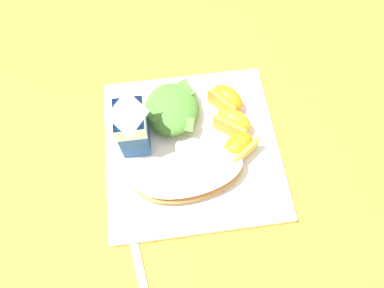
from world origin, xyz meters
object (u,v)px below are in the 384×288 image
green_salad_pile (172,109)px  orange_wedge_front (239,147)px  white_plate (192,149)px  cheesy_pizza_bread (190,175)px  milk_carton (131,124)px  metal_fork (138,263)px  orange_wedge_rear (227,99)px  orange_wedge_middle (233,122)px

green_salad_pile → orange_wedge_front: same height
white_plate → cheesy_pizza_bread: cheesy_pizza_bread is taller
white_plate → milk_carton: bearing=76.0°
white_plate → orange_wedge_front: bearing=-105.5°
green_salad_pile → milk_carton: milk_carton is taller
orange_wedge_front → metal_fork: orange_wedge_front is taller
metal_fork → orange_wedge_front: bearing=-49.3°
green_salad_pile → orange_wedge_front: (-0.08, -0.10, -0.00)m
metal_fork → cheesy_pizza_bread: bearing=-38.7°
cheesy_pizza_bread → orange_wedge_front: 0.09m
orange_wedge_front → orange_wedge_rear: same height
white_plate → green_salad_pile: green_salad_pile is taller
white_plate → milk_carton: 0.11m
orange_wedge_rear → green_salad_pile: bearing=94.6°
green_salad_pile → orange_wedge_front: 0.13m
white_plate → green_salad_pile: (0.06, 0.03, 0.03)m
milk_carton → white_plate: bearing=-104.0°
white_plate → orange_wedge_rear: orange_wedge_rear is taller
orange_wedge_rear → metal_fork: size_ratio=0.37×
orange_wedge_middle → orange_wedge_rear: (0.04, 0.00, 0.00)m
orange_wedge_middle → metal_fork: orange_wedge_middle is taller
white_plate → orange_wedge_rear: (0.07, -0.07, 0.03)m
cheesy_pizza_bread → metal_fork: (-0.11, 0.09, -0.03)m
orange_wedge_front → cheesy_pizza_bread: bearing=113.3°
green_salad_pile → metal_fork: size_ratio=0.53×
white_plate → orange_wedge_front: 0.08m
green_salad_pile → orange_wedge_middle: 0.10m
milk_carton → cheesy_pizza_bread: bearing=-134.6°
orange_wedge_front → orange_wedge_middle: (0.05, 0.00, 0.00)m
orange_wedge_rear → cheesy_pizza_bread: bearing=147.9°
cheesy_pizza_bread → orange_wedge_rear: orange_wedge_rear is taller
orange_wedge_middle → metal_fork: (-0.19, 0.17, -0.03)m
orange_wedge_rear → metal_fork: orange_wedge_rear is taller
milk_carton → orange_wedge_rear: size_ratio=1.59×
cheesy_pizza_bread → white_plate: bearing=-10.8°
cheesy_pizza_bread → orange_wedge_rear: (0.13, -0.08, 0.00)m
cheesy_pizza_bread → orange_wedge_front: (0.04, -0.08, 0.00)m
orange_wedge_middle → orange_wedge_front: bearing=-179.7°
green_salad_pile → orange_wedge_rear: 0.09m
white_plate → orange_wedge_middle: bearing=-70.0°
cheesy_pizza_bread → green_salad_pile: 0.12m
orange_wedge_middle → orange_wedge_rear: 0.04m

